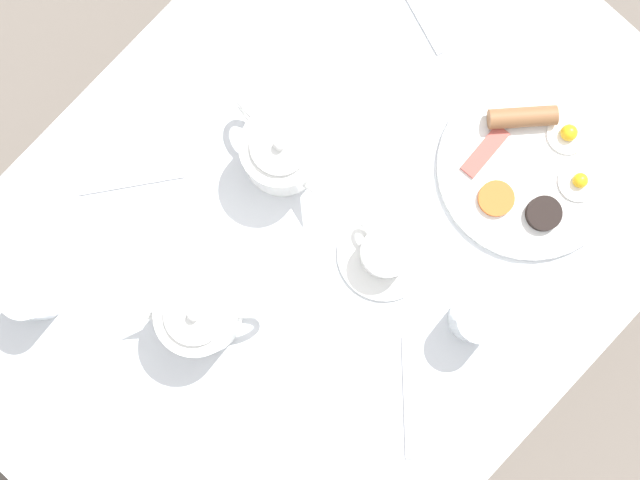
{
  "coord_description": "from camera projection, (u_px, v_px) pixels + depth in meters",
  "views": [
    {
      "loc": [
        0.08,
        -0.09,
        2.1
      ],
      "look_at": [
        0.0,
        0.0,
        0.72
      ],
      "focal_mm": 50.0,
      "sensor_mm": 36.0,
      "label": 1
    }
  ],
  "objects": [
    {
      "name": "table",
      "position": [
        320.0,
        244.0,
        1.47
      ],
      "size": [
        0.88,
        1.19,
        0.7
      ],
      "color": "silver",
      "rests_on": "ground_plane"
    },
    {
      "name": "water_glass_short",
      "position": [
        476.0,
        319.0,
        1.34
      ],
      "size": [
        0.07,
        0.07,
        0.09
      ],
      "color": "white",
      "rests_on": "table"
    },
    {
      "name": "teapot_far",
      "position": [
        200.0,
        315.0,
        1.34
      ],
      "size": [
        0.16,
        0.16,
        0.13
      ],
      "rotation": [
        0.0,
        0.0,
        3.9
      ],
      "color": "white",
      "rests_on": "table"
    },
    {
      "name": "ground_plane",
      "position": [
        320.0,
        266.0,
        2.1
      ],
      "size": [
        8.0,
        8.0,
        0.0
      ],
      "primitive_type": "plane",
      "color": "#70665B"
    },
    {
      "name": "teacup_with_saucer_left",
      "position": [
        385.0,
        253.0,
        1.37
      ],
      "size": [
        0.15,
        0.15,
        0.06
      ],
      "color": "white",
      "rests_on": "table"
    },
    {
      "name": "fork_by_plate",
      "position": [
        408.0,
        397.0,
        1.38
      ],
      "size": [
        0.14,
        0.14,
        0.0
      ],
      "rotation": [
        0.0,
        0.0,
        0.78
      ],
      "color": "silver",
      "rests_on": "table"
    },
    {
      "name": "teapot_near",
      "position": [
        281.0,
        152.0,
        1.36
      ],
      "size": [
        0.21,
        0.12,
        0.13
      ],
      "rotation": [
        0.0,
        0.0,
        6.17
      ],
      "color": "white",
      "rests_on": "table"
    },
    {
      "name": "water_glass_tall",
      "position": [
        33.0,
        296.0,
        1.34
      ],
      "size": [
        0.07,
        0.07,
        0.11
      ],
      "color": "white",
      "rests_on": "table"
    },
    {
      "name": "breakfast_plate",
      "position": [
        531.0,
        165.0,
        1.4
      ],
      "size": [
        0.3,
        0.3,
        0.04
      ],
      "color": "white",
      "rests_on": "table"
    },
    {
      "name": "spoon_for_tea",
      "position": [
        132.0,
        182.0,
        1.41
      ],
      "size": [
        0.11,
        0.14,
        0.0
      ],
      "rotation": [
        0.0,
        0.0,
        5.64
      ],
      "color": "silver",
      "rests_on": "table"
    }
  ]
}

